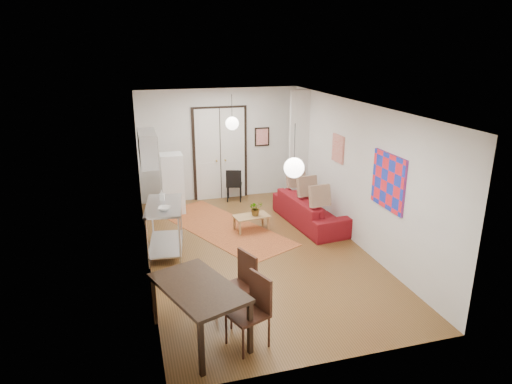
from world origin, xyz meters
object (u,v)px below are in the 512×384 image
object	(u,v)px
dining_table	(198,292)
kitchen_counter	(165,221)
sofa	(310,210)
coffee_table	(251,217)
fridge	(173,183)
black_side_chair	(233,181)
dining_chair_far	(245,304)
dining_chair_near	(234,279)

from	to	relation	value
dining_table	kitchen_counter	bearing A→B (deg)	93.97
sofa	coffee_table	world-z (taller)	sofa
fridge	dining_table	bearing A→B (deg)	-92.04
black_side_chair	kitchen_counter	bearing A→B (deg)	71.01
coffee_table	dining_chair_far	xyz separation A→B (m)	(-1.14, -3.83, 0.30)
dining_table	dining_chair_near	xyz separation A→B (m)	(0.60, 0.45, -0.14)
dining_chair_far	black_side_chair	size ratio (longest dim) A/B	1.17
dining_chair_far	black_side_chair	bearing A→B (deg)	147.52
sofa	dining_chair_near	size ratio (longest dim) A/B	2.22
sofa	dining_chair_near	distance (m)	4.02
dining_chair_far	dining_table	bearing A→B (deg)	-133.14
fridge	dining_chair_far	world-z (taller)	fridge
dining_chair_near	dining_chair_far	bearing A→B (deg)	-20.81
fridge	black_side_chair	distance (m)	1.74
fridge	black_side_chair	world-z (taller)	fridge
kitchen_counter	black_side_chair	bearing A→B (deg)	62.31
sofa	dining_chair_far	size ratio (longest dim) A/B	2.22
fridge	dining_chair_far	xyz separation A→B (m)	(0.40, -5.46, -0.14)
dining_chair_near	dining_table	bearing A→B (deg)	-73.72
dining_table	dining_chair_far	distance (m)	0.66
coffee_table	dining_chair_far	bearing A→B (deg)	-106.55
coffee_table	black_side_chair	size ratio (longest dim) A/B	0.94
coffee_table	dining_chair_far	size ratio (longest dim) A/B	0.80
kitchen_counter	fridge	bearing A→B (deg)	88.21
kitchen_counter	dining_chair_far	world-z (taller)	kitchen_counter
coffee_table	fridge	distance (m)	2.29
sofa	dining_chair_far	bearing A→B (deg)	140.32
dining_table	dining_chair_far	bearing A→B (deg)	-22.33
kitchen_counter	fridge	world-z (taller)	fridge
fridge	dining_table	distance (m)	5.21
kitchen_counter	black_side_chair	size ratio (longest dim) A/B	1.62
sofa	dining_chair_near	world-z (taller)	dining_chair_near
fridge	kitchen_counter	bearing A→B (deg)	-99.67
kitchen_counter	dining_table	distance (m)	2.91
dining_chair_near	black_side_chair	distance (m)	5.43
coffee_table	kitchen_counter	size ratio (longest dim) A/B	0.58
fridge	dining_chair_near	size ratio (longest dim) A/B	1.44
dining_chair_far	coffee_table	bearing A→B (deg)	142.64
coffee_table	dining_chair_far	world-z (taller)	dining_chair_far
sofa	black_side_chair	distance (m)	2.54
kitchen_counter	sofa	bearing A→B (deg)	19.26
coffee_table	black_side_chair	xyz separation A→B (m)	(0.10, 2.16, 0.21)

